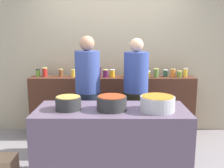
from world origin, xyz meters
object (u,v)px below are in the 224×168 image
at_px(preserve_jar_0, 38,73).
at_px(preserve_jar_12, 165,73).
at_px(preserve_jar_7, 112,73).
at_px(cook_with_tongs, 88,103).
at_px(preserve_jar_2, 61,73).
at_px(cook_in_cap, 136,103).
at_px(preserve_jar_5, 99,72).
at_px(preserve_jar_9, 133,72).
at_px(preserve_jar_6, 106,73).
at_px(preserve_jar_8, 126,74).
at_px(preserve_jar_13, 173,73).
at_px(preserve_jar_1, 45,72).
at_px(preserve_jar_4, 87,73).
at_px(preserve_jar_14, 179,74).
at_px(cooking_pot_center, 112,103).
at_px(preserve_jar_3, 73,73).
at_px(preserve_jar_11, 156,73).
at_px(cooking_pot_left, 68,103).
at_px(bread_crate, 0,167).
at_px(preserve_jar_15, 185,72).
at_px(cooking_pot_right, 157,103).

height_order(preserve_jar_0, preserve_jar_12, preserve_jar_0).
relative_size(preserve_jar_7, preserve_jar_12, 1.07).
bearing_deg(cook_with_tongs, preserve_jar_2, 125.14).
bearing_deg(preserve_jar_0, cook_in_cap, -22.33).
distance_m(preserve_jar_5, preserve_jar_9, 0.57).
bearing_deg(preserve_jar_7, preserve_jar_6, -166.70).
height_order(preserve_jar_8, preserve_jar_13, preserve_jar_13).
relative_size(preserve_jar_8, preserve_jar_9, 0.70).
bearing_deg(preserve_jar_13, preserve_jar_5, 176.86).
xyz_separation_m(preserve_jar_1, preserve_jar_9, (1.47, -0.01, -0.00)).
relative_size(preserve_jar_2, preserve_jar_9, 0.87).
bearing_deg(preserve_jar_4, preserve_jar_1, 173.42).
relative_size(preserve_jar_14, cooking_pot_center, 0.32).
xyz_separation_m(preserve_jar_2, preserve_jar_14, (1.95, -0.07, -0.01)).
xyz_separation_m(preserve_jar_13, preserve_jar_14, (0.10, -0.02, -0.01)).
relative_size(preserve_jar_9, cook_with_tongs, 0.08).
bearing_deg(preserve_jar_3, preserve_jar_14, -0.61).
bearing_deg(preserve_jar_11, preserve_jar_3, 178.02).
bearing_deg(cook_with_tongs, cooking_pot_left, -101.00).
distance_m(preserve_jar_3, preserve_jar_7, 0.64).
xyz_separation_m(preserve_jar_3, preserve_jar_11, (1.35, -0.05, 0.01)).
bearing_deg(bread_crate, cooking_pot_left, -6.66).
height_order(preserve_jar_8, bread_crate, preserve_jar_8).
bearing_deg(preserve_jar_8, bread_crate, -140.50).
distance_m(preserve_jar_14, cook_with_tongs, 1.61).
distance_m(preserve_jar_4, preserve_jar_15, 1.61).
xyz_separation_m(preserve_jar_4, preserve_jar_14, (1.50, 0.03, -0.02)).
distance_m(preserve_jar_7, preserve_jar_9, 0.35).
bearing_deg(preserve_jar_6, cook_in_cap, -52.41).
distance_m(cooking_pot_left, cooking_pot_center, 0.48).
bearing_deg(preserve_jar_6, preserve_jar_9, 8.03).
xyz_separation_m(preserve_jar_12, cooking_pot_right, (-0.38, -1.52, -0.11)).
bearing_deg(preserve_jar_0, preserve_jar_8, -2.44).
relative_size(preserve_jar_11, cook_with_tongs, 0.09).
distance_m(preserve_jar_3, cook_with_tongs, 0.82).
bearing_deg(preserve_jar_9, bread_crate, -141.42).
bearing_deg(preserve_jar_1, cooking_pot_left, -66.37).
xyz_separation_m(preserve_jar_4, preserve_jar_5, (0.19, 0.12, 0.00)).
xyz_separation_m(preserve_jar_11, bread_crate, (-2.06, -1.28, -0.96)).
bearing_deg(preserve_jar_5, preserve_jar_2, -177.90).
distance_m(preserve_jar_4, preserve_jar_9, 0.76).
bearing_deg(preserve_jar_13, cook_with_tongs, -152.46).
height_order(cooking_pot_center, bread_crate, cooking_pot_center).
distance_m(preserve_jar_15, cooking_pot_center, 1.90).
height_order(cooking_pot_center, cook_in_cap, cook_in_cap).
xyz_separation_m(preserve_jar_3, preserve_jar_9, (0.99, 0.03, 0.01)).
bearing_deg(bread_crate, cooking_pot_center, -4.90).
bearing_deg(preserve_jar_9, preserve_jar_8, -154.48).
bearing_deg(preserve_jar_2, preserve_jar_9, -0.94).
bearing_deg(preserve_jar_3, preserve_jar_11, -1.98).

